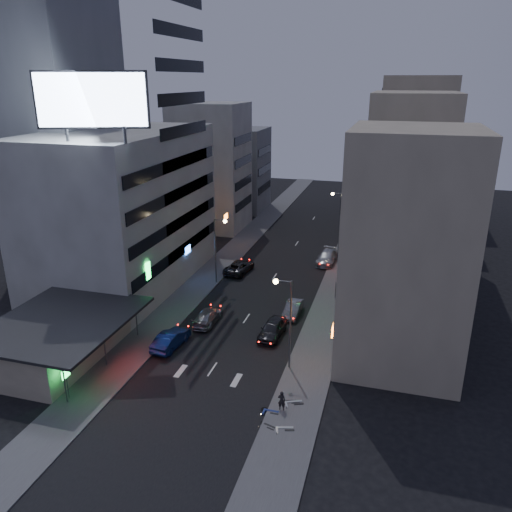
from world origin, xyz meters
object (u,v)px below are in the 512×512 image
at_px(parked_car_left, 239,267).
at_px(road_car_blue, 171,339).
at_px(parked_car_right_mid, 293,309).
at_px(road_car_silver, 207,317).
at_px(scooter_blue, 280,405).
at_px(person, 282,401).
at_px(scooter_black_b, 299,394).
at_px(scooter_silver_b, 302,393).
at_px(scooter_silver_a, 294,420).
at_px(parked_car_right_far, 327,258).
at_px(parked_car_right_near, 272,329).
at_px(scooter_black_a, 276,422).

height_order(parked_car_left, road_car_blue, road_car_blue).
xyz_separation_m(parked_car_right_mid, road_car_silver, (-8.00, -4.19, 0.01)).
bearing_deg(scooter_blue, person, -22.50).
xyz_separation_m(scooter_black_b, scooter_silver_b, (0.21, 0.06, 0.09)).
height_order(road_car_silver, scooter_silver_a, road_car_silver).
relative_size(scooter_silver_a, scooter_black_b, 1.08).
xyz_separation_m(person, scooter_blue, (-0.10, -0.24, -0.25)).
bearing_deg(road_car_silver, parked_car_right_far, -114.84).
xyz_separation_m(parked_car_right_near, parked_car_right_far, (2.09, 21.68, -0.01)).
bearing_deg(parked_car_right_near, scooter_black_b, -60.74).
relative_size(road_car_blue, scooter_blue, 2.74).
relative_size(parked_car_right_mid, road_car_silver, 0.87).
relative_size(road_car_blue, scooter_black_b, 2.73).
distance_m(parked_car_right_mid, road_car_blue, 13.50).
bearing_deg(parked_car_left, road_car_blue, 95.19).
distance_m(parked_car_right_far, scooter_blue, 32.86).
bearing_deg(scooter_black_b, scooter_black_a, 150.88).
xyz_separation_m(road_car_silver, scooter_blue, (10.43, -12.06, -0.05)).
bearing_deg(scooter_black_b, parked_car_left, 12.95).
bearing_deg(road_car_blue, scooter_black_b, 165.03).
relative_size(person, scooter_black_a, 0.99).
bearing_deg(parked_car_right_mid, road_car_silver, -151.43).
bearing_deg(parked_car_left, parked_car_right_far, -142.07).
relative_size(scooter_black_a, scooter_blue, 0.91).
bearing_deg(road_car_silver, parked_car_right_near, 171.58).
xyz_separation_m(parked_car_right_mid, road_car_blue, (-9.46, -9.62, 0.10)).
height_order(parked_car_left, scooter_silver_b, parked_car_left).
relative_size(parked_car_right_far, scooter_silver_b, 2.72).
bearing_deg(parked_car_right_mid, person, -80.09).
xyz_separation_m(parked_car_right_far, scooter_blue, (1.30, -32.84, -0.15)).
bearing_deg(parked_car_left, parked_car_right_near, 124.38).
xyz_separation_m(road_car_blue, scooter_black_b, (13.05, -4.89, -0.13)).
xyz_separation_m(parked_car_right_mid, scooter_blue, (2.44, -16.25, -0.04)).
xyz_separation_m(parked_car_left, scooter_silver_a, (13.00, -27.80, -0.06)).
xyz_separation_m(parked_car_right_near, scooter_silver_a, (4.76, -12.56, -0.11)).
bearing_deg(parked_car_right_near, scooter_blue, -69.57).
xyz_separation_m(parked_car_right_far, person, (1.40, -32.59, 0.10)).
bearing_deg(scooter_black_b, scooter_blue, 132.18).
relative_size(parked_car_right_near, scooter_silver_a, 2.52).
relative_size(road_car_blue, road_car_silver, 0.99).
xyz_separation_m(road_car_blue, road_car_silver, (1.47, 5.43, -0.09)).
bearing_deg(scooter_silver_b, person, 118.19).
height_order(scooter_silver_a, scooter_black_b, scooter_silver_a).
bearing_deg(person, scooter_black_a, 92.95).
distance_m(person, scooter_black_b, 1.84).
height_order(parked_car_right_near, parked_car_left, parked_car_right_near).
bearing_deg(scooter_blue, parked_car_right_near, 17.25).
xyz_separation_m(parked_car_right_near, road_car_silver, (-7.05, 0.90, -0.11)).
xyz_separation_m(parked_car_right_far, scooter_silver_a, (2.67, -34.23, -0.11)).
bearing_deg(parked_car_left, parked_car_right_mid, 138.16).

